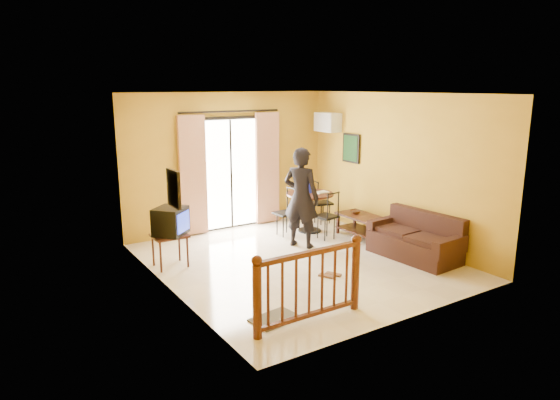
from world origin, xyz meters
TOP-DOWN VIEW (x-y plane):
  - ground at (0.00, 0.00)m, footprint 5.00×5.00m
  - room_shell at (0.00, 0.00)m, footprint 5.00×5.00m
  - balcony_door at (0.00, 2.43)m, footprint 2.25×0.14m
  - tv_table at (-1.90, 0.96)m, footprint 0.55×0.46m
  - television at (-1.87, 0.95)m, footprint 0.67×0.67m
  - picture_left at (-2.22, -0.20)m, footprint 0.05×0.42m
  - dining_table at (1.23, 1.38)m, footprint 0.96×0.96m
  - water_jug at (1.23, 1.43)m, footprint 0.15×0.15m
  - serving_tray at (1.45, 1.28)m, footprint 0.29×0.19m
  - dining_chairs at (1.22, 1.31)m, footprint 1.61×1.41m
  - air_conditioner at (2.09, 1.95)m, footprint 0.31×0.60m
  - botanical_print at (2.22, 1.30)m, footprint 0.05×0.50m
  - coffee_table at (1.85, 0.50)m, footprint 0.55×1.00m
  - bowl at (1.85, 0.68)m, footprint 0.24×0.24m
  - sofa at (1.85, -0.92)m, footprint 0.87×1.70m
  - standing_person at (0.53, 0.68)m, footprint 0.73×0.81m
  - stair_balustrade at (-1.15, -1.90)m, footprint 1.63×0.13m
  - doormat at (-1.47, -1.60)m, footprint 0.65×0.48m
  - sandals at (0.05, -0.81)m, footprint 0.34×0.27m

SIDE VIEW (x-z plane):
  - ground at x=0.00m, z-range 0.00..0.00m
  - dining_chairs at x=1.22m, z-range -0.47..0.47m
  - doormat at x=-1.47m, z-range 0.00..0.02m
  - sandals at x=0.05m, z-range 0.00..0.03m
  - sofa at x=1.85m, z-range -0.10..0.69m
  - coffee_table at x=1.85m, z-range 0.08..0.52m
  - tv_table at x=-1.90m, z-range 0.20..0.75m
  - bowl at x=1.85m, z-range 0.44..0.50m
  - stair_balustrade at x=-1.15m, z-range 0.05..1.08m
  - dining_table at x=1.23m, z-range 0.24..1.04m
  - television at x=-1.87m, z-range 0.55..1.00m
  - serving_tray at x=1.45m, z-range 0.80..0.82m
  - standing_person at x=0.53m, z-range 0.00..1.85m
  - water_jug at x=1.23m, z-range 0.80..1.07m
  - balcony_door at x=0.00m, z-range -0.04..2.42m
  - picture_left at x=-2.22m, z-range 1.29..1.81m
  - botanical_print at x=2.22m, z-range 1.35..1.95m
  - room_shell at x=0.00m, z-range -0.80..4.20m
  - air_conditioner at x=2.09m, z-range 1.95..2.35m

